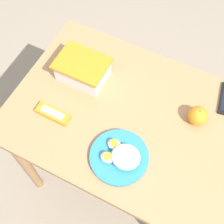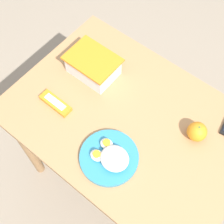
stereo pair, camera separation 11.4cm
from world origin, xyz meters
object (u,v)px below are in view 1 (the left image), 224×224
rice_plate (121,156)px  candy_bar (53,114)px  food_container (83,70)px  orange_fruit (198,116)px

rice_plate → candy_bar: 0.31m
food_container → rice_plate: (0.29, -0.25, -0.02)m
rice_plate → candy_bar: size_ratio=1.54×
food_container → candy_bar: (-0.02, -0.21, -0.03)m
orange_fruit → candy_bar: 0.53m
food_container → orange_fruit: size_ratio=2.78×
food_container → orange_fruit: 0.47m
food_container → rice_plate: bearing=-40.7°
orange_fruit → rice_plate: 0.32m
orange_fruit → candy_bar: bearing=-155.5°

